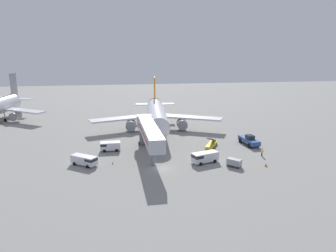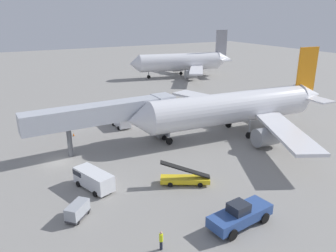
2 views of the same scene
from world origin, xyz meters
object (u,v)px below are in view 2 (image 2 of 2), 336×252
(airplane_at_gate, at_px, (237,108))
(pushback_tug, at_px, (240,215))
(service_van_near_right, at_px, (66,121))
(ground_crew_worker_foreground, at_px, (161,240))
(airplane_background, at_px, (183,62))
(safety_cone_bravo, at_px, (74,135))
(service_van_near_center, at_px, (93,178))
(service_van_rear_right, at_px, (121,120))
(baggage_cart_far_center, at_px, (77,210))
(belt_loader_truck, at_px, (185,178))
(jet_bridge, at_px, (111,114))

(airplane_at_gate, xyz_separation_m, pushback_tug, (20.48, -16.44, -3.38))
(service_van_near_right, height_order, ground_crew_worker_foreground, service_van_near_right)
(airplane_background, bearing_deg, safety_cone_bravo, -49.45)
(airplane_at_gate, bearing_deg, airplane_background, 158.88)
(service_van_near_center, bearing_deg, service_van_rear_right, 150.57)
(service_van_rear_right, distance_m, service_van_near_right, 9.87)
(pushback_tug, height_order, baggage_cart_far_center, pushback_tug)
(service_van_rear_right, distance_m, baggage_cart_far_center, 28.10)
(service_van_rear_right, xyz_separation_m, baggage_cart_far_center, (24.39, -13.96, -0.29))
(baggage_cart_far_center, xyz_separation_m, airplane_background, (-61.03, 48.91, 3.80))
(ground_crew_worker_foreground, bearing_deg, airplane_background, 147.70)
(airplane_at_gate, relative_size, pushback_tug, 5.36)
(belt_loader_truck, distance_m, airplane_background, 70.18)
(jet_bridge, relative_size, ground_crew_worker_foreground, 12.53)
(belt_loader_truck, xyz_separation_m, ground_crew_worker_foreground, (8.98, -7.91, 0.23))
(pushback_tug, xyz_separation_m, ground_crew_worker_foreground, (-0.54, -8.28, -0.18))
(belt_loader_truck, xyz_separation_m, safety_cone_bravo, (-22.85, -7.83, -0.50))
(service_van_near_center, relative_size, baggage_cart_far_center, 2.03)
(baggage_cart_far_center, bearing_deg, airplane_at_gate, 111.51)
(belt_loader_truck, bearing_deg, pushback_tug, 2.24)
(airplane_at_gate, distance_m, jet_bridge, 20.90)
(service_van_near_center, bearing_deg, baggage_cart_far_center, -31.07)
(service_van_near_center, relative_size, safety_cone_bravo, 12.00)
(service_van_rear_right, bearing_deg, belt_loader_truck, -2.14)
(service_van_rear_right, bearing_deg, pushback_tug, -0.88)
(jet_bridge, distance_m, service_van_rear_right, 10.54)
(airplane_background, bearing_deg, pushback_tug, -26.96)
(baggage_cart_far_center, height_order, safety_cone_bravo, baggage_cart_far_center)
(pushback_tug, height_order, service_van_rear_right, pushback_tug)
(jet_bridge, height_order, safety_cone_bravo, jet_bridge)
(baggage_cart_far_center, relative_size, airplane_background, 0.09)
(baggage_cart_far_center, bearing_deg, service_van_rear_right, 150.22)
(airplane_at_gate, relative_size, airplane_background, 1.12)
(service_van_near_center, distance_m, ground_crew_worker_foreground, 13.52)
(airplane_at_gate, xyz_separation_m, belt_loader_truck, (10.96, -16.81, -3.79))
(pushback_tug, height_order, belt_loader_truck, belt_loader_truck)
(safety_cone_bravo, bearing_deg, airplane_background, 130.55)
(airplane_at_gate, xyz_separation_m, jet_bridge, (-4.08, -20.48, 0.85))
(airplane_at_gate, xyz_separation_m, safety_cone_bravo, (-11.89, -24.65, -4.30))
(jet_bridge, bearing_deg, belt_loader_truck, 13.71)
(jet_bridge, relative_size, belt_loader_truck, 3.88)
(pushback_tug, relative_size, service_van_rear_right, 1.59)
(service_van_near_center, height_order, service_van_near_right, service_van_near_center)
(service_van_near_center, relative_size, service_van_rear_right, 1.32)
(pushback_tug, xyz_separation_m, service_van_rear_right, (-33.09, 0.51, 0.02))
(pushback_tug, bearing_deg, airplane_background, 153.04)
(airplane_at_gate, height_order, service_van_near_center, airplane_at_gate)
(pushback_tug, distance_m, belt_loader_truck, 9.54)
(service_van_rear_right, height_order, safety_cone_bravo, service_van_rear_right)
(pushback_tug, relative_size, service_van_near_center, 1.21)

